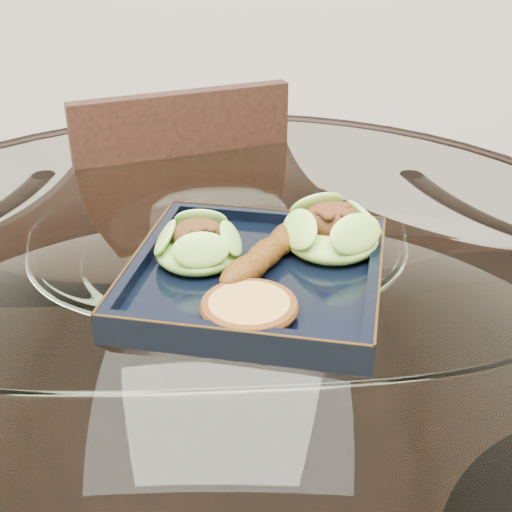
{
  "coord_description": "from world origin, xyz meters",
  "views": [
    {
      "loc": [
        0.04,
        -0.73,
        1.17
      ],
      "look_at": [
        0.04,
        -0.06,
        0.8
      ],
      "focal_mm": 50.0,
      "sensor_mm": 36.0,
      "label": 1
    }
  ],
  "objects": [
    {
      "name": "navy_plate",
      "position": [
        0.04,
        -0.06,
        0.77
      ],
      "size": [
        0.32,
        0.32,
        0.02
      ],
      "primitive_type": "cube",
      "rotation": [
        0.0,
        0.0,
        -0.19
      ],
      "color": "black",
      "rests_on": "dining_table"
    },
    {
      "name": "dining_table",
      "position": [
        -0.0,
        -0.0,
        0.6
      ],
      "size": [
        1.13,
        1.13,
        0.77
      ],
      "color": "white",
      "rests_on": "ground"
    },
    {
      "name": "lettuce_wrap_left",
      "position": [
        -0.02,
        -0.03,
        0.8
      ],
      "size": [
        0.13,
        0.13,
        0.03
      ],
      "primitive_type": "ellipsoid",
      "rotation": [
        0.0,
        0.0,
        -0.38
      ],
      "color": "#609D2D",
      "rests_on": "navy_plate"
    },
    {
      "name": "lettuce_wrap_right",
      "position": [
        0.13,
        -0.0,
        0.8
      ],
      "size": [
        0.11,
        0.11,
        0.04
      ],
      "primitive_type": "ellipsoid",
      "rotation": [
        0.0,
        0.0,
        0.03
      ],
      "color": "#53942B",
      "rests_on": "navy_plate"
    },
    {
      "name": "crumb_patty",
      "position": [
        0.04,
        -0.14,
        0.79
      ],
      "size": [
        0.1,
        0.1,
        0.02
      ],
      "primitive_type": "cylinder",
      "rotation": [
        0.0,
        0.0,
        -0.25
      ],
      "color": "#AF7F3A",
      "rests_on": "navy_plate"
    },
    {
      "name": "roasted_plantain",
      "position": [
        0.05,
        -0.04,
        0.8
      ],
      "size": [
        0.11,
        0.15,
        0.03
      ],
      "primitive_type": "ellipsoid",
      "rotation": [
        0.0,
        0.0,
        1.03
      ],
      "color": "#65390A",
      "rests_on": "navy_plate"
    },
    {
      "name": "dining_chair",
      "position": [
        -0.04,
        0.27,
        0.48
      ],
      "size": [
        0.48,
        0.48,
        0.86
      ],
      "rotation": [
        0.0,
        0.0,
        0.37
      ],
      "color": "#331A11",
      "rests_on": "ground"
    }
  ]
}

